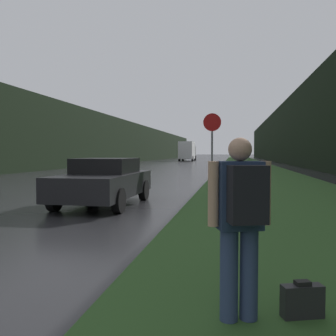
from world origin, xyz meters
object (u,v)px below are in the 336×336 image
(stop_sign, at_px, (212,146))
(car_passing_near, at_px, (104,181))
(delivery_truck, at_px, (187,151))
(suitcase, at_px, (302,302))
(hitchhiker_with_backpack, at_px, (241,217))

(stop_sign, xyz_separation_m, car_passing_near, (-2.86, -3.22, -1.06))
(delivery_truck, bearing_deg, suitcase, -81.78)
(delivery_truck, bearing_deg, hitchhiker_with_backpack, -82.31)
(car_passing_near, bearing_deg, hitchhiker_with_backpack, 119.54)
(car_passing_near, distance_m, delivery_truck, 54.54)
(car_passing_near, relative_size, delivery_truck, 0.57)
(hitchhiker_with_backpack, distance_m, delivery_truck, 61.37)
(stop_sign, relative_size, delivery_truck, 0.41)
(hitchhiker_with_backpack, bearing_deg, delivery_truck, 79.85)
(stop_sign, bearing_deg, car_passing_near, -131.61)
(hitchhiker_with_backpack, height_order, suitcase, hitchhiker_with_backpack)
(car_passing_near, xyz_separation_m, delivery_truck, (-4.54, 54.33, 1.13))
(stop_sign, relative_size, hitchhiker_with_backpack, 1.79)
(suitcase, relative_size, car_passing_near, 0.10)
(hitchhiker_with_backpack, relative_size, delivery_truck, 0.23)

